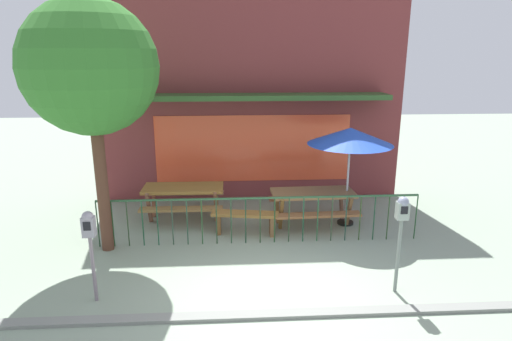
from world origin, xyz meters
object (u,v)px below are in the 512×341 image
at_px(picnic_table_left, 184,193).
at_px(patio_umbrella, 350,137).
at_px(patio_bench, 245,218).
at_px(parking_meter_far, 89,233).
at_px(street_tree, 90,68).
at_px(parking_meter_near, 402,219).
at_px(picnic_table_right, 313,199).

distance_m(picnic_table_left, patio_umbrella, 3.91).
height_order(patio_bench, parking_meter_far, parking_meter_far).
height_order(picnic_table_left, patio_bench, picnic_table_left).
bearing_deg(patio_bench, parking_meter_far, -135.06).
relative_size(patio_bench, street_tree, 0.31).
relative_size(picnic_table_left, parking_meter_far, 1.24).
relative_size(parking_meter_near, parking_meter_far, 1.09).
bearing_deg(patio_bench, street_tree, -168.15).
bearing_deg(picnic_table_right, patio_bench, -164.19).
bearing_deg(patio_umbrella, picnic_table_left, 171.88).
relative_size(patio_umbrella, street_tree, 0.47).
xyz_separation_m(patio_umbrella, patio_bench, (-2.26, -0.43, -1.63)).
xyz_separation_m(picnic_table_left, street_tree, (-1.33, -1.51, 2.83)).
height_order(picnic_table_right, patio_umbrella, patio_umbrella).
xyz_separation_m(picnic_table_right, patio_bench, (-1.50, -0.43, -0.26)).
xyz_separation_m(picnic_table_right, patio_umbrella, (0.76, 0.00, 1.37)).
bearing_deg(parking_meter_near, picnic_table_left, 137.83).
distance_m(parking_meter_near, parking_meter_far, 4.71).
xyz_separation_m(picnic_table_left, parking_meter_near, (3.69, -3.34, 0.63)).
bearing_deg(patio_bench, picnic_table_right, 15.81).
height_order(picnic_table_left, parking_meter_far, parking_meter_far).
bearing_deg(picnic_table_left, street_tree, -131.29).
xyz_separation_m(parking_meter_far, street_tree, (-0.31, 1.82, 2.31)).
bearing_deg(parking_meter_far, street_tree, 99.68).
height_order(picnic_table_right, patio_bench, picnic_table_right).
height_order(parking_meter_near, parking_meter_far, parking_meter_near).
distance_m(patio_bench, parking_meter_near, 3.45).
distance_m(picnic_table_right, patio_bench, 1.58).
bearing_deg(parking_meter_near, parking_meter_far, 179.79).
xyz_separation_m(parking_meter_near, parking_meter_far, (-4.71, 0.02, -0.11)).
relative_size(patio_bench, parking_meter_far, 0.98).
xyz_separation_m(picnic_table_right, parking_meter_far, (-3.89, -2.81, 0.52)).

